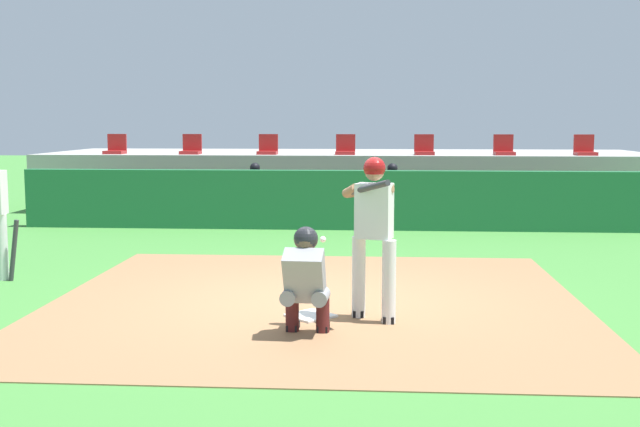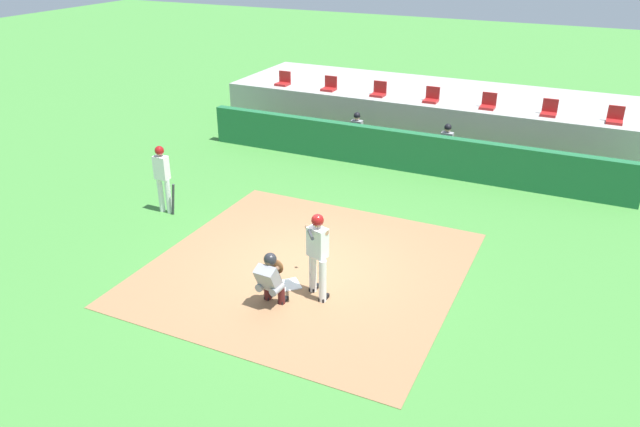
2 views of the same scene
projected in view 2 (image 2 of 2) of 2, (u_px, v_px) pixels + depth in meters
ground_plane at (306, 268)px, 13.10m from camera, size 80.00×80.00×0.00m
dirt_infield at (306, 268)px, 13.10m from camera, size 6.40×6.40×0.01m
home_plate at (289, 285)px, 12.44m from camera, size 0.62×0.62×0.02m
batter_at_plate at (317, 250)px, 11.67m from camera, size 0.61×0.85×1.80m
catcher_crouched at (271, 277)px, 11.60m from camera, size 0.50×1.78×1.13m
on_deck_batter at (162, 175)px, 15.24m from camera, size 0.58×0.23×1.79m
dugout_wall at (403, 151)px, 18.16m from camera, size 13.00×0.30×1.20m
dugout_bench at (412, 152)px, 19.14m from camera, size 11.80×0.44×0.45m
dugout_player_0 at (355, 132)px, 19.54m from camera, size 0.49×0.70×1.30m
dugout_player_1 at (445, 145)px, 18.40m from camera, size 0.49×0.70×1.30m
stands_platform at (441, 111)px, 21.72m from camera, size 15.00×4.40×1.40m
stadium_seat_0 at (283, 81)px, 22.26m from camera, size 0.46×0.46×0.48m
stadium_seat_1 at (330, 86)px, 21.55m from camera, size 0.46×0.46×0.48m
stadium_seat_2 at (379, 92)px, 20.83m from camera, size 0.46×0.46×0.48m
stadium_seat_3 at (432, 98)px, 20.11m from camera, size 0.46×0.46×0.48m
stadium_seat_4 at (488, 104)px, 19.40m from camera, size 0.46×0.46×0.48m
stadium_seat_5 at (549, 111)px, 18.68m from camera, size 0.46×0.46×0.48m
stadium_seat_6 at (615, 118)px, 17.97m from camera, size 0.46×0.46×0.48m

